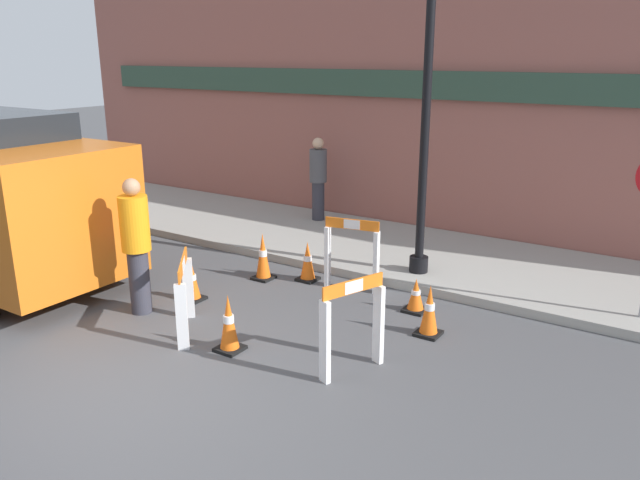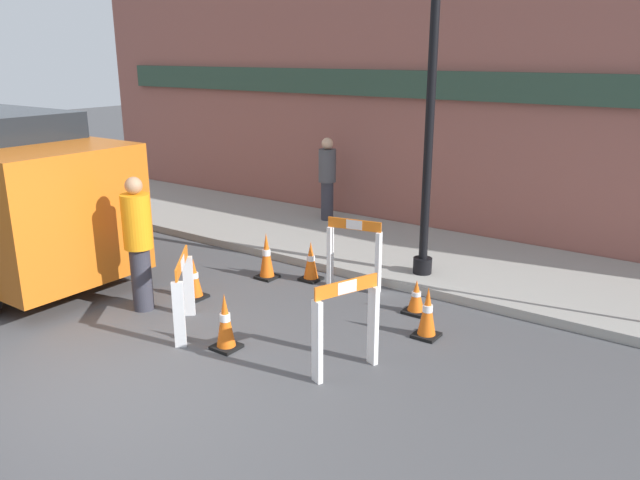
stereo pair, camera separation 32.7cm
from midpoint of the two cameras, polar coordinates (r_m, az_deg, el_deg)
ground_plane at (r=6.85m, az=-21.16°, el=-13.91°), size 60.00×60.00×0.00m
sidewalk_slab at (r=11.02m, az=4.56°, el=-0.69°), size 18.00×2.99×0.13m
storefront_facade at (r=11.94m, az=8.59°, el=13.66°), size 18.00×0.22×5.50m
streetlamp_post at (r=9.15m, az=8.93°, el=17.74°), size 0.44×0.44×5.33m
barricade_0 at (r=6.75m, az=1.61°, el=-7.64°), size 0.41×0.80×1.08m
barricade_1 at (r=9.09m, az=1.88°, el=-1.12°), size 0.82×0.29×1.07m
barricade_2 at (r=7.90m, az=-13.45°, el=-4.64°), size 0.74×0.85×0.97m
traffic_cone_0 at (r=7.42m, az=-9.60°, el=-7.58°), size 0.30×0.30×0.70m
traffic_cone_1 at (r=9.61m, az=-6.21°, el=-1.57°), size 0.30×0.30×0.73m
traffic_cone_2 at (r=8.50m, az=7.66°, el=-5.09°), size 0.30×0.30×0.47m
traffic_cone_3 at (r=7.79m, az=8.78°, el=-6.46°), size 0.30×0.30×0.66m
traffic_cone_4 at (r=9.53m, az=-2.12°, el=-2.02°), size 0.30×0.30×0.62m
traffic_cone_5 at (r=8.99m, az=-12.66°, el=-3.69°), size 0.30×0.30×0.59m
person_worker at (r=8.54m, az=-17.52°, el=-0.21°), size 0.50×0.50×1.83m
person_pedestrian at (r=12.39m, az=-0.93°, el=5.85°), size 0.47×0.47×1.64m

